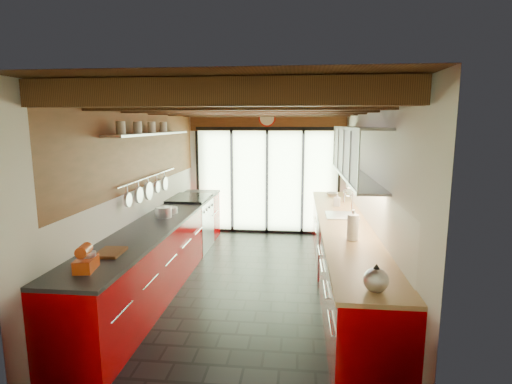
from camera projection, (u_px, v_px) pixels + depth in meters
ground at (251, 283)px, 5.69m from camera, size 5.50×5.50×0.00m
room_shell at (251, 168)px, 5.41m from camera, size 5.50×5.50×5.50m
ceiling_beams at (254, 108)px, 5.64m from camera, size 3.14×5.06×4.90m
glass_door at (267, 153)px, 8.05m from camera, size 2.95×0.10×2.90m
left_counter at (164, 249)px, 5.74m from camera, size 0.68×5.00×0.92m
range_stove at (191, 224)px, 7.16m from camera, size 0.66×0.90×0.97m
right_counter at (343, 255)px, 5.48m from camera, size 0.68×5.00×0.92m
sink_assembly at (343, 213)px, 5.78m from camera, size 0.45×0.52×0.43m
upper_cabinets_right at (356, 152)px, 5.52m from camera, size 0.34×3.00×3.00m
left_wall_fixtures at (151, 152)px, 5.71m from camera, size 0.28×2.60×0.96m
stand_mixer at (86, 260)px, 3.63m from camera, size 0.20×0.29×0.25m
pot_large at (164, 212)px, 5.70m from camera, size 0.30×0.30×0.15m
pot_small at (169, 210)px, 5.96m from camera, size 0.28×0.28×0.09m
cutting_board at (110, 252)px, 4.10m from camera, size 0.27×0.36×0.03m
kettle at (376, 278)px, 3.18m from camera, size 0.23×0.26×0.24m
paper_towel at (353, 228)px, 4.56m from camera, size 0.15×0.15×0.35m
soap_bottle at (337, 200)px, 6.46m from camera, size 0.12×0.12×0.22m
bowl at (332, 194)px, 7.45m from camera, size 0.27×0.27×0.06m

